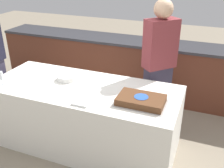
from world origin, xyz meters
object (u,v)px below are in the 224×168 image
object	(u,v)px
wine_glass	(1,76)
person_cutting_cake	(159,66)
cake	(141,100)
plate_stack	(67,78)

from	to	relation	value
wine_glass	person_cutting_cake	bearing A→B (deg)	31.37
cake	person_cutting_cake	xyz separation A→B (m)	(0.00, 0.79, 0.07)
person_cutting_cake	cake	bearing A→B (deg)	43.48
cake	plate_stack	world-z (taller)	cake
cake	wine_glass	size ratio (longest dim) A/B	3.03
cake	person_cutting_cake	bearing A→B (deg)	90.00
wine_glass	person_cutting_cake	distance (m)	1.87
plate_stack	person_cutting_cake	xyz separation A→B (m)	(0.98, 0.57, 0.08)
plate_stack	person_cutting_cake	distance (m)	1.14
cake	plate_stack	xyz separation A→B (m)	(-0.98, 0.22, -0.01)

